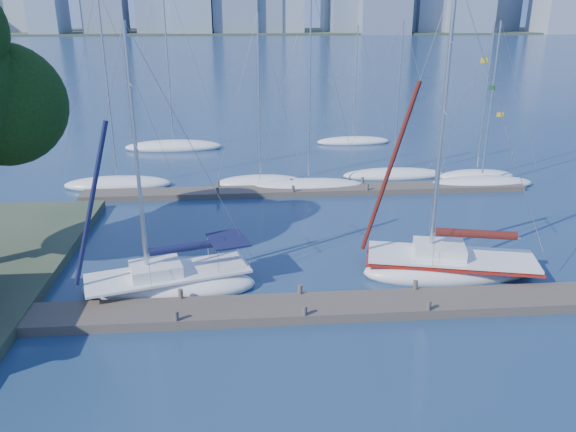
{
  "coord_description": "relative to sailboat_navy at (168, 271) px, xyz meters",
  "views": [
    {
      "loc": [
        -2.23,
        -20.21,
        11.71
      ],
      "look_at": [
        -0.26,
        4.0,
        2.78
      ],
      "focal_mm": 35.0,
      "sensor_mm": 36.0,
      "label": 1
    }
  ],
  "objects": [
    {
      "name": "sailboat_navy",
      "position": [
        0.0,
        0.0,
        0.0
      ],
      "size": [
        8.0,
        4.52,
        11.91
      ],
      "rotation": [
        0.0,
        0.0,
        0.28
      ],
      "color": "white",
      "rests_on": "ground"
    },
    {
      "name": "bg_boat_6",
      "position": [
        -2.76,
        27.25,
        -0.67
      ],
      "size": [
        8.6,
        2.54,
        15.6
      ],
      "rotation": [
        0.0,
        0.0,
        -0.01
      ],
      "color": "white",
      "rests_on": "ground"
    },
    {
      "name": "bg_boat_7",
      "position": [
        13.72,
        28.3,
        -0.75
      ],
      "size": [
        7.02,
        4.56,
        10.76
      ],
      "rotation": [
        0.0,
        0.0,
        -0.43
      ],
      "color": "white",
      "rests_on": "ground"
    },
    {
      "name": "bg_boat_1",
      "position": [
        4.59,
        15.63,
        -0.72
      ],
      "size": [
        6.52,
        3.81,
        11.91
      ],
      "rotation": [
        0.0,
        0.0,
        0.29
      ],
      "color": "white",
      "rests_on": "ground"
    },
    {
      "name": "bg_boat_2",
      "position": [
        7.89,
        14.44,
        -0.71
      ],
      "size": [
        8.04,
        5.18,
        13.74
      ],
      "rotation": [
        0.0,
        0.0,
        0.42
      ],
      "color": "white",
      "rests_on": "ground"
    },
    {
      "name": "far_shore",
      "position": [
        5.66,
        317.6,
        -0.97
      ],
      "size": [
        800.0,
        100.0,
        1.5
      ],
      "primitive_type": "cube",
      "color": "#38472D",
      "rests_on": "ground"
    },
    {
      "name": "ground",
      "position": [
        5.66,
        -2.4,
        -0.97
      ],
      "size": [
        700.0,
        700.0,
        0.0
      ],
      "primitive_type": "plane",
      "color": "#172A4B",
      "rests_on": "ground"
    },
    {
      "name": "bg_boat_3",
      "position": [
        14.53,
        16.9,
        -0.75
      ],
      "size": [
        7.79,
        4.68,
        11.34
      ],
      "rotation": [
        0.0,
        0.0,
        -0.38
      ],
      "color": "white",
      "rests_on": "ground"
    },
    {
      "name": "bg_boat_0",
      "position": [
        -5.42,
        15.99,
        -0.7
      ],
      "size": [
        7.68,
        3.32,
        13.62
      ],
      "rotation": [
        0.0,
        0.0,
        0.15
      ],
      "color": "white",
      "rests_on": "ground"
    },
    {
      "name": "sailboat_maroon",
      "position": [
        12.94,
        0.57,
        0.12
      ],
      "size": [
        8.63,
        4.52,
        13.76
      ],
      "rotation": [
        0.0,
        0.0,
        -0.23
      ],
      "color": "white",
      "rests_on": "ground"
    },
    {
      "name": "bg_boat_5",
      "position": [
        20.56,
        16.05,
        -0.74
      ],
      "size": [
        5.76,
        2.37,
        11.29
      ],
      "rotation": [
        0.0,
        0.0,
        0.08
      ],
      "color": "white",
      "rests_on": "ground"
    },
    {
      "name": "far_dock",
      "position": [
        7.66,
        13.6,
        -0.79
      ],
      "size": [
        30.0,
        1.8,
        0.36
      ],
      "primitive_type": "cube",
      "color": "brown",
      "rests_on": "ground"
    },
    {
      "name": "bg_boat_4",
      "position": [
        20.12,
        14.1,
        -0.73
      ],
      "size": [
        7.71,
        4.58,
        11.42
      ],
      "rotation": [
        0.0,
        0.0,
        -0.35
      ],
      "color": "white",
      "rests_on": "ground"
    },
    {
      "name": "near_dock",
      "position": [
        5.66,
        -2.4,
        -0.77
      ],
      "size": [
        26.0,
        2.0,
        0.4
      ],
      "primitive_type": "cube",
      "color": "brown",
      "rests_on": "ground"
    }
  ]
}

